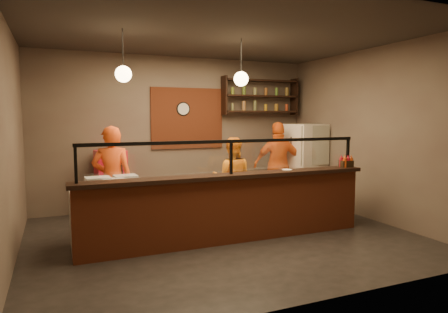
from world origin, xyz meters
name	(u,v)px	position (x,y,z in m)	size (l,w,h in m)	color
floor	(223,236)	(0.00, 0.00, 0.00)	(6.00, 6.00, 0.00)	black
ceiling	(223,34)	(0.00, 0.00, 3.20)	(6.00, 6.00, 0.00)	#342D28
wall_back	(178,132)	(0.00, 2.50, 1.60)	(6.00, 6.00, 0.00)	#675A4B
wall_left	(9,142)	(-3.00, 0.00, 1.60)	(5.00, 5.00, 0.00)	#675A4B
wall_right	(371,135)	(3.00, 0.00, 1.60)	(5.00, 5.00, 0.00)	#675A4B
wall_front	(320,150)	(0.00, -2.50, 1.60)	(6.00, 6.00, 0.00)	#675A4B
brick_patch	(187,118)	(0.20, 2.47, 1.90)	(1.60, 0.04, 1.30)	brown
service_counter	(231,210)	(0.00, -0.30, 0.50)	(4.60, 0.25, 1.00)	brown
counter_ledge	(231,176)	(0.00, -0.30, 1.03)	(4.70, 0.37, 0.06)	black
worktop_cabinet	(219,208)	(0.00, 0.20, 0.42)	(4.60, 0.75, 0.85)	gray
worktop	(219,181)	(0.00, 0.20, 0.88)	(4.60, 0.75, 0.05)	silver
sneeze_guard	(231,154)	(0.00, -0.30, 1.37)	(4.50, 0.05, 0.52)	white
wall_shelving	(261,96)	(1.90, 2.32, 2.40)	(1.84, 0.28, 0.85)	black
wall_clock	(183,109)	(0.10, 2.46, 2.10)	(0.30, 0.30, 0.04)	black
pendant_left	(123,74)	(-1.50, 0.20, 2.55)	(0.24, 0.24, 0.77)	black
pendant_right	(241,79)	(0.40, 0.20, 2.55)	(0.24, 0.24, 0.77)	black
cook_left	(112,180)	(-1.61, 0.89, 0.89)	(0.65, 0.43, 1.79)	#E74A15
cook_mid	(232,179)	(0.58, 0.97, 0.77)	(0.75, 0.59, 1.55)	orange
cook_right	(279,165)	(1.92, 1.51, 0.91)	(1.07, 0.45, 1.82)	orange
fridge	(305,164)	(2.60, 1.52, 0.89)	(0.74, 0.69, 1.78)	beige
red_cooler	(111,183)	(-1.48, 2.15, 0.64)	(0.55, 0.50, 1.28)	red
pizza_dough	(220,178)	(0.08, 0.32, 0.91)	(0.45, 0.45, 0.01)	beige
prep_tub_a	(98,183)	(-1.91, 0.10, 0.99)	(0.34, 0.27, 0.17)	white
prep_tub_b	(125,181)	(-1.51, 0.17, 0.98)	(0.33, 0.26, 0.16)	silver
prep_tub_c	(114,184)	(-1.71, -0.04, 0.98)	(0.30, 0.24, 0.15)	silver
rolling_pin	(103,183)	(-1.81, 0.36, 0.93)	(0.06, 0.06, 0.36)	gold
condiment_caddy	(346,164)	(2.20, -0.29, 1.12)	(0.21, 0.16, 0.11)	black
pepper_mill	(347,162)	(2.20, -0.31, 1.15)	(0.04, 0.04, 0.18)	black
small_plate	(287,170)	(1.04, -0.24, 1.07)	(0.16, 0.16, 0.01)	white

